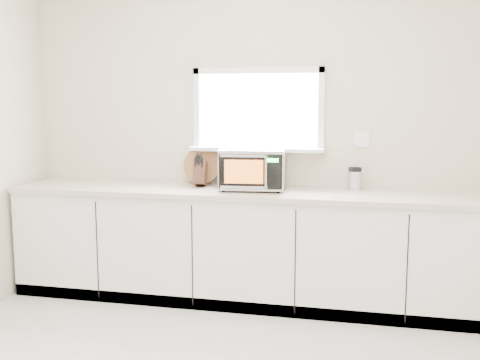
# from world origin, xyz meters

# --- Properties ---
(back_wall) EXTENTS (4.00, 0.17, 2.70)m
(back_wall) POSITION_xyz_m (0.00, 2.00, 1.36)
(back_wall) COLOR #C4B69B
(back_wall) RESTS_ON ground
(cabinets) EXTENTS (3.92, 0.60, 0.88)m
(cabinets) POSITION_xyz_m (0.00, 1.70, 0.44)
(cabinets) COLOR white
(cabinets) RESTS_ON ground
(countertop) EXTENTS (3.92, 0.64, 0.04)m
(countertop) POSITION_xyz_m (0.00, 1.69, 0.90)
(countertop) COLOR beige
(countertop) RESTS_ON cabinets
(microwave) EXTENTS (0.54, 0.45, 0.33)m
(microwave) POSITION_xyz_m (0.01, 1.74, 1.09)
(microwave) COLOR black
(microwave) RESTS_ON countertop
(knife_block) EXTENTS (0.11, 0.21, 0.29)m
(knife_block) POSITION_xyz_m (-0.45, 1.80, 1.04)
(knife_block) COLOR #4F2A1C
(knife_block) RESTS_ON countertop
(cutting_board) EXTENTS (0.32, 0.08, 0.32)m
(cutting_board) POSITION_xyz_m (-0.48, 1.94, 1.08)
(cutting_board) COLOR #98663B
(cutting_board) RESTS_ON countertop
(coffee_grinder) EXTENTS (0.14, 0.14, 0.19)m
(coffee_grinder) POSITION_xyz_m (0.81, 1.90, 1.01)
(coffee_grinder) COLOR silver
(coffee_grinder) RESTS_ON countertop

